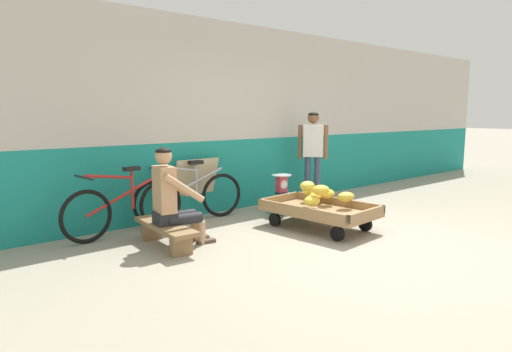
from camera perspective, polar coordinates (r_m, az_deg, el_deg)
The scene contains 13 objects.
ground_plane at distance 5.33m, azimuth 13.44°, elevation -8.79°, with size 80.00×80.00×0.00m, color gray.
back_wall at distance 7.04m, azimuth -4.44°, elevation 7.32°, with size 16.00×0.30×2.87m.
banana_cart at distance 5.98m, azimuth 8.04°, elevation -4.41°, with size 0.96×1.51×0.36m.
banana_pile at distance 6.04m, azimuth 8.02°, elevation -2.18°, with size 0.81×0.85×0.26m.
low_bench at distance 5.25m, azimuth -11.41°, elevation -6.73°, with size 0.38×1.12×0.27m.
vendor_seated at distance 5.19m, azimuth -10.61°, elevation -2.70°, with size 0.72×0.55×1.14m.
plastic_crate at distance 6.86m, azimuth 3.24°, elevation -3.49°, with size 0.36×0.28×0.30m.
weighing_scale at distance 6.81m, azimuth 3.26°, elevation -0.99°, with size 0.30×0.30×0.29m.
bicycle_near_left at distance 5.83m, azimuth -16.22°, elevation -3.85°, with size 1.66×0.48×0.86m.
bicycle_far_left at distance 6.38m, azimuth -8.41°, elevation -2.59°, with size 1.65×0.48×0.86m.
sign_board at distance 6.64m, azimuth -7.88°, elevation -1.50°, with size 0.70×0.29×0.87m.
customer_adult at distance 7.49m, azimuth 7.23°, elevation 3.63°, with size 0.37×0.37×1.53m.
shopping_bag at distance 6.86m, azimuth 6.71°, elevation -3.80°, with size 0.18×0.12×0.24m, color #D13D4C.
Camera 1 is at (-4.15, -2.97, 1.53)m, focal length 31.52 mm.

